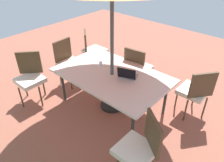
{
  "coord_description": "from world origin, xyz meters",
  "views": [
    {
      "loc": [
        -2.18,
        2.43,
        2.72
      ],
      "look_at": [
        0.0,
        0.0,
        0.58
      ],
      "focal_mm": 34.62,
      "sensor_mm": 36.0,
      "label": 1
    }
  ],
  "objects_px": {
    "chair_southwest": "(196,90)",
    "cup": "(101,64)",
    "dining_table": "(112,76)",
    "chair_east": "(68,60)",
    "laptop": "(128,75)",
    "chair_south": "(137,67)",
    "chair_northeast": "(30,76)",
    "chair_northwest": "(140,146)",
    "chair_southeast": "(92,49)"
  },
  "relations": [
    {
      "from": "chair_southwest",
      "to": "cup",
      "type": "bearing_deg",
      "value": -28.99
    },
    {
      "from": "dining_table",
      "to": "chair_east",
      "type": "relative_size",
      "value": 2.04
    },
    {
      "from": "chair_southwest",
      "to": "laptop",
      "type": "bearing_deg",
      "value": -17.52
    },
    {
      "from": "chair_south",
      "to": "laptop",
      "type": "bearing_deg",
      "value": 104.56
    },
    {
      "from": "dining_table",
      "to": "chair_southwest",
      "type": "bearing_deg",
      "value": -147.76
    },
    {
      "from": "dining_table",
      "to": "chair_northeast",
      "type": "relative_size",
      "value": 2.04
    },
    {
      "from": "chair_southwest",
      "to": "chair_east",
      "type": "bearing_deg",
      "value": -35.66
    },
    {
      "from": "chair_southwest",
      "to": "chair_east",
      "type": "distance_m",
      "value": 2.63
    },
    {
      "from": "chair_southwest",
      "to": "chair_south",
      "type": "bearing_deg",
      "value": -52.77
    },
    {
      "from": "chair_northwest",
      "to": "cup",
      "type": "bearing_deg",
      "value": -173.43
    },
    {
      "from": "chair_southwest",
      "to": "chair_southeast",
      "type": "relative_size",
      "value": 1.0
    },
    {
      "from": "dining_table",
      "to": "laptop",
      "type": "bearing_deg",
      "value": -159.68
    },
    {
      "from": "chair_northeast",
      "to": "chair_southwest",
      "type": "bearing_deg",
      "value": -15.76
    },
    {
      "from": "chair_northwest",
      "to": "chair_southeast",
      "type": "distance_m",
      "value": 3.02
    },
    {
      "from": "dining_table",
      "to": "chair_south",
      "type": "relative_size",
      "value": 2.04
    },
    {
      "from": "dining_table",
      "to": "chair_east",
      "type": "height_order",
      "value": "chair_east"
    },
    {
      "from": "chair_east",
      "to": "cup",
      "type": "xyz_separation_m",
      "value": [
        -0.92,
        -0.07,
        0.22
      ]
    },
    {
      "from": "dining_table",
      "to": "cup",
      "type": "distance_m",
      "value": 0.38
    },
    {
      "from": "dining_table",
      "to": "chair_southeast",
      "type": "bearing_deg",
      "value": -30.22
    },
    {
      "from": "chair_east",
      "to": "chair_south",
      "type": "relative_size",
      "value": 1.0
    },
    {
      "from": "chair_east",
      "to": "laptop",
      "type": "distance_m",
      "value": 1.56
    },
    {
      "from": "chair_east",
      "to": "chair_south",
      "type": "distance_m",
      "value": 1.48
    },
    {
      "from": "chair_south",
      "to": "laptop",
      "type": "relative_size",
      "value": 2.53
    },
    {
      "from": "chair_southwest",
      "to": "chair_east",
      "type": "relative_size",
      "value": 1.0
    },
    {
      "from": "chair_east",
      "to": "chair_northeast",
      "type": "xyz_separation_m",
      "value": [
        0.05,
        0.88,
        0.0
      ]
    },
    {
      "from": "chair_southeast",
      "to": "chair_northwest",
      "type": "bearing_deg",
      "value": -171.08
    },
    {
      "from": "chair_northeast",
      "to": "cup",
      "type": "bearing_deg",
      "value": -4.02
    },
    {
      "from": "laptop",
      "to": "cup",
      "type": "height_order",
      "value": "laptop"
    },
    {
      "from": "chair_northeast",
      "to": "dining_table",
      "type": "bearing_deg",
      "value": -15.28
    },
    {
      "from": "dining_table",
      "to": "chair_south",
      "type": "distance_m",
      "value": 0.79
    },
    {
      "from": "cup",
      "to": "chair_east",
      "type": "bearing_deg",
      "value": 4.3
    },
    {
      "from": "laptop",
      "to": "cup",
      "type": "xyz_separation_m",
      "value": [
        0.63,
        0.02,
        -0.01
      ]
    },
    {
      "from": "chair_east",
      "to": "chair_southeast",
      "type": "relative_size",
      "value": 1.0
    },
    {
      "from": "chair_southwest",
      "to": "chair_northwest",
      "type": "relative_size",
      "value": 1.0
    },
    {
      "from": "chair_northwest",
      "to": "laptop",
      "type": "height_order",
      "value": "chair_northwest"
    },
    {
      "from": "dining_table",
      "to": "laptop",
      "type": "height_order",
      "value": "laptop"
    },
    {
      "from": "chair_east",
      "to": "chair_northwest",
      "type": "bearing_deg",
      "value": -111.25
    },
    {
      "from": "chair_southwest",
      "to": "cup",
      "type": "relative_size",
      "value": 11.88
    },
    {
      "from": "chair_northwest",
      "to": "chair_southeast",
      "type": "bearing_deg",
      "value": -175.55
    },
    {
      "from": "dining_table",
      "to": "chair_southwest",
      "type": "xyz_separation_m",
      "value": [
        -1.23,
        -0.78,
        -0.13
      ]
    },
    {
      "from": "chair_east",
      "to": "chair_northwest",
      "type": "distance_m",
      "value": 2.65
    },
    {
      "from": "chair_northeast",
      "to": "chair_northwest",
      "type": "distance_m",
      "value": 2.56
    },
    {
      "from": "chair_southwest",
      "to": "cup",
      "type": "distance_m",
      "value": 1.75
    },
    {
      "from": "dining_table",
      "to": "chair_south",
      "type": "xyz_separation_m",
      "value": [
        0.01,
        -0.78,
        -0.13
      ]
    },
    {
      "from": "chair_southeast",
      "to": "dining_table",
      "type": "bearing_deg",
      "value": -169.0
    },
    {
      "from": "cup",
      "to": "chair_northwest",
      "type": "bearing_deg",
      "value": 149.81
    },
    {
      "from": "dining_table",
      "to": "chair_southeast",
      "type": "xyz_separation_m",
      "value": [
        1.32,
        -0.77,
        -0.13
      ]
    },
    {
      "from": "chair_northeast",
      "to": "laptop",
      "type": "bearing_deg",
      "value": -17.25
    },
    {
      "from": "chair_northeast",
      "to": "cup",
      "type": "relative_size",
      "value": 11.88
    },
    {
      "from": "chair_east",
      "to": "chair_south",
      "type": "height_order",
      "value": "same"
    }
  ]
}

